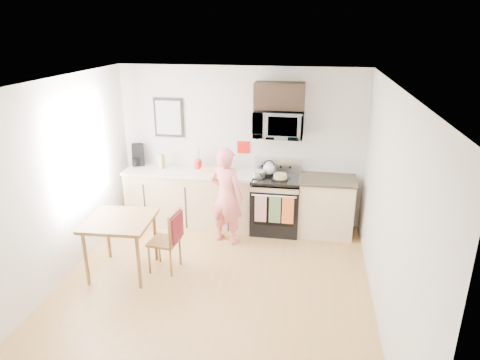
% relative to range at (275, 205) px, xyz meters
% --- Properties ---
extents(floor, '(4.60, 4.60, 0.00)m').
position_rel_range_xyz_m(floor, '(-0.63, -1.98, -0.44)').
color(floor, '#A87D41').
rests_on(floor, ground).
extents(back_wall, '(4.00, 0.04, 2.60)m').
position_rel_range_xyz_m(back_wall, '(-0.63, 0.32, 0.86)').
color(back_wall, silver).
rests_on(back_wall, floor).
extents(front_wall, '(4.00, 0.04, 2.60)m').
position_rel_range_xyz_m(front_wall, '(-0.63, -4.28, 0.86)').
color(front_wall, silver).
rests_on(front_wall, floor).
extents(left_wall, '(0.04, 4.60, 2.60)m').
position_rel_range_xyz_m(left_wall, '(-2.63, -1.98, 0.86)').
color(left_wall, silver).
rests_on(left_wall, floor).
extents(right_wall, '(0.04, 4.60, 2.60)m').
position_rel_range_xyz_m(right_wall, '(1.37, -1.98, 0.86)').
color(right_wall, silver).
rests_on(right_wall, floor).
extents(ceiling, '(4.00, 4.60, 0.04)m').
position_rel_range_xyz_m(ceiling, '(-0.63, -1.98, 2.16)').
color(ceiling, white).
rests_on(ceiling, back_wall).
extents(window, '(0.06, 1.40, 1.50)m').
position_rel_range_xyz_m(window, '(-2.59, -1.18, 1.11)').
color(window, silver).
rests_on(window, left_wall).
extents(cabinet_left, '(2.10, 0.60, 0.90)m').
position_rel_range_xyz_m(cabinet_left, '(-1.43, 0.02, 0.01)').
color(cabinet_left, tan).
rests_on(cabinet_left, floor).
extents(countertop_left, '(2.14, 0.64, 0.04)m').
position_rel_range_xyz_m(countertop_left, '(-1.43, 0.02, 0.48)').
color(countertop_left, beige).
rests_on(countertop_left, cabinet_left).
extents(cabinet_right, '(0.84, 0.60, 0.90)m').
position_rel_range_xyz_m(cabinet_right, '(0.80, 0.02, 0.01)').
color(cabinet_right, tan).
rests_on(cabinet_right, floor).
extents(countertop_right, '(0.88, 0.64, 0.04)m').
position_rel_range_xyz_m(countertop_right, '(0.80, 0.02, 0.48)').
color(countertop_right, black).
rests_on(countertop_right, cabinet_right).
extents(range, '(0.76, 0.70, 1.16)m').
position_rel_range_xyz_m(range, '(0.00, 0.00, 0.00)').
color(range, black).
rests_on(range, floor).
extents(microwave, '(0.76, 0.51, 0.42)m').
position_rel_range_xyz_m(microwave, '(-0.00, 0.10, 1.32)').
color(microwave, silver).
rests_on(microwave, back_wall).
extents(upper_cabinet, '(0.76, 0.35, 0.40)m').
position_rel_range_xyz_m(upper_cabinet, '(-0.00, 0.15, 1.74)').
color(upper_cabinet, black).
rests_on(upper_cabinet, back_wall).
extents(wall_art, '(0.50, 0.04, 0.65)m').
position_rel_range_xyz_m(wall_art, '(-1.83, 0.30, 1.31)').
color(wall_art, black).
rests_on(wall_art, back_wall).
extents(wall_trivet, '(0.20, 0.02, 0.20)m').
position_rel_range_xyz_m(wall_trivet, '(-0.58, 0.31, 0.86)').
color(wall_trivet, '#B9120F').
rests_on(wall_trivet, back_wall).
extents(person, '(0.64, 0.53, 1.52)m').
position_rel_range_xyz_m(person, '(-0.71, -0.53, 0.32)').
color(person, '#DA3C52').
rests_on(person, floor).
extents(dining_table, '(0.85, 0.85, 0.79)m').
position_rel_range_xyz_m(dining_table, '(-1.92, -1.63, 0.27)').
color(dining_table, brown).
rests_on(dining_table, floor).
extents(chair, '(0.44, 0.41, 0.88)m').
position_rel_range_xyz_m(chair, '(-1.26, -1.48, 0.13)').
color(chair, brown).
rests_on(chair, floor).
extents(knife_block, '(0.10, 0.14, 0.21)m').
position_rel_range_xyz_m(knife_block, '(-0.84, 0.12, 0.61)').
color(knife_block, brown).
rests_on(knife_block, countertop_left).
extents(utensil_crock, '(0.12, 0.12, 0.36)m').
position_rel_range_xyz_m(utensil_crock, '(-1.31, 0.16, 0.65)').
color(utensil_crock, '#B9120F').
rests_on(utensil_crock, countertop_left).
extents(fruit_bowl, '(0.24, 0.24, 0.09)m').
position_rel_range_xyz_m(fruit_bowl, '(-1.15, 0.07, 0.54)').
color(fruit_bowl, white).
rests_on(fruit_bowl, countertop_left).
extents(milk_carton, '(0.12, 0.12, 0.24)m').
position_rel_range_xyz_m(milk_carton, '(-1.92, 0.07, 0.62)').
color(milk_carton, tan).
rests_on(milk_carton, countertop_left).
extents(coffee_maker, '(0.27, 0.32, 0.35)m').
position_rel_range_xyz_m(coffee_maker, '(-2.38, 0.19, 0.67)').
color(coffee_maker, black).
rests_on(coffee_maker, countertop_left).
extents(bread_bag, '(0.33, 0.16, 0.12)m').
position_rel_range_xyz_m(bread_bag, '(-1.02, -0.11, 0.56)').
color(bread_bag, tan).
rests_on(bread_bag, countertop_left).
extents(cake, '(0.25, 0.25, 0.08)m').
position_rel_range_xyz_m(cake, '(0.07, -0.09, 0.53)').
color(cake, black).
rests_on(cake, range).
extents(kettle, '(0.20, 0.20, 0.25)m').
position_rel_range_xyz_m(kettle, '(-0.13, 0.09, 0.59)').
color(kettle, white).
rests_on(kettle, range).
extents(pot, '(0.22, 0.36, 0.11)m').
position_rel_range_xyz_m(pot, '(-0.28, -0.07, 0.54)').
color(pot, silver).
rests_on(pot, range).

